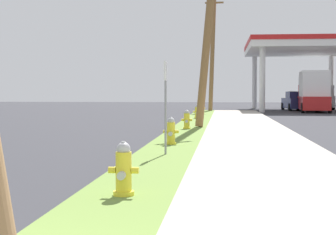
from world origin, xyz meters
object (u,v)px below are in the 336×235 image
(fire_hydrant_third, at_px, (187,120))
(fire_hydrant_nearest, at_px, (124,172))
(fire_hydrant_fourth, at_px, (197,112))
(street_sign_post, at_px, (166,88))
(car_navy_by_far_pump, at_px, (297,102))
(truck_silver_on_apron, at_px, (315,93))
(fire_hydrant_second, at_px, (171,132))
(utility_pole_background, at_px, (212,52))
(fire_hydrant_fifth, at_px, (202,108))
(utility_pole_midground, at_px, (210,4))
(truck_red_at_forecourt, at_px, (313,93))
(car_teal_by_near_pump, at_px, (307,100))

(fire_hydrant_third, bearing_deg, fire_hydrant_nearest, -89.85)
(fire_hydrant_nearest, bearing_deg, fire_hydrant_fourth, 90.13)
(street_sign_post, relative_size, car_navy_by_far_pump, 0.46)
(fire_hydrant_nearest, distance_m, truck_silver_on_apron, 44.57)
(fire_hydrant_second, relative_size, utility_pole_background, 0.08)
(utility_pole_background, relative_size, truck_silver_on_apron, 1.35)
(fire_hydrant_fifth, bearing_deg, truck_silver_on_apron, 56.16)
(fire_hydrant_nearest, bearing_deg, car_navy_by_far_pump, 79.23)
(utility_pole_midground, height_order, truck_red_at_forecourt, utility_pole_midground)
(fire_hydrant_third, relative_size, truck_red_at_forecourt, 0.11)
(utility_pole_background, bearing_deg, fire_hydrant_third, -91.52)
(fire_hydrant_third, height_order, fire_hydrant_fifth, same)
(fire_hydrant_third, bearing_deg, fire_hydrant_fifth, 90.02)
(fire_hydrant_nearest, relative_size, utility_pole_background, 0.08)
(car_teal_by_near_pump, xyz_separation_m, truck_silver_on_apron, (0.26, -3.12, 0.77))
(car_teal_by_near_pump, bearing_deg, fire_hydrant_fifth, -118.23)
(car_navy_by_far_pump, xyz_separation_m, truck_silver_on_apron, (2.12, 3.88, 0.77))
(fire_hydrant_fourth, bearing_deg, car_navy_by_far_pump, 66.58)
(truck_red_at_forecourt, bearing_deg, utility_pole_midground, -110.21)
(car_navy_by_far_pump, bearing_deg, utility_pole_background, -144.52)
(car_navy_by_far_pump, height_order, truck_red_at_forecourt, truck_red_at_forecourt)
(fire_hydrant_fourth, xyz_separation_m, utility_pole_background, (0.57, 12.51, 4.16))
(utility_pole_midground, xyz_separation_m, utility_pole_background, (-0.29, 19.26, -0.56))
(fire_hydrant_fourth, bearing_deg, truck_red_at_forecourt, 58.29)
(car_navy_by_far_pump, relative_size, truck_silver_on_apron, 0.71)
(fire_hydrant_fourth, distance_m, car_navy_by_far_pump, 19.08)
(fire_hydrant_nearest, bearing_deg, utility_pole_midground, 86.98)
(fire_hydrant_second, height_order, truck_silver_on_apron, truck_silver_on_apron)
(fire_hydrant_nearest, height_order, fire_hydrant_second, same)
(utility_pole_midground, bearing_deg, fire_hydrant_second, -96.11)
(car_teal_by_near_pump, bearing_deg, truck_red_at_forecourt, -96.01)
(fire_hydrant_fourth, distance_m, utility_pole_background, 13.19)
(utility_pole_background, bearing_deg, fire_hydrant_fifth, -95.74)
(truck_red_at_forecourt, bearing_deg, utility_pole_background, -173.35)
(car_navy_by_far_pump, bearing_deg, fire_hydrant_fifth, -125.59)
(fire_hydrant_third, height_order, car_teal_by_near_pump, car_teal_by_near_pump)
(fire_hydrant_fourth, relative_size, fire_hydrant_fifth, 1.00)
(fire_hydrant_third, bearing_deg, car_navy_by_far_pump, 73.76)
(fire_hydrant_fourth, bearing_deg, fire_hydrant_third, -89.91)
(fire_hydrant_fifth, bearing_deg, utility_pole_midground, -86.44)
(street_sign_post, xyz_separation_m, truck_red_at_forecourt, (8.18, 30.50, -0.15))
(utility_pole_background, bearing_deg, fire_hydrant_second, -91.19)
(truck_silver_on_apron, bearing_deg, fire_hydrant_nearest, -102.52)
(fire_hydrant_third, height_order, street_sign_post, street_sign_post)
(fire_hydrant_fifth, height_order, car_navy_by_far_pump, car_navy_by_far_pump)
(utility_pole_midground, bearing_deg, car_navy_by_far_pump, 74.51)
(fire_hydrant_fifth, xyz_separation_m, car_navy_by_far_pump, (7.58, 10.58, 0.28))
(fire_hydrant_third, bearing_deg, truck_silver_on_apron, 72.02)
(fire_hydrant_second, distance_m, utility_pole_midground, 9.34)
(fire_hydrant_third, distance_m, truck_red_at_forecourt, 23.42)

